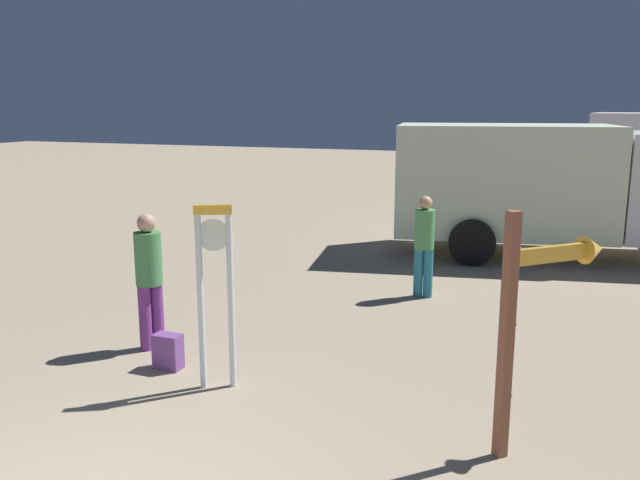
% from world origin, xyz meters
% --- Properties ---
extents(standing_clock, '(0.39, 0.26, 2.04)m').
position_xyz_m(standing_clock, '(-0.40, 2.95, 1.23)').
color(standing_clock, white).
rests_on(standing_clock, ground_plane).
extents(arrow_sign, '(0.89, 0.88, 2.22)m').
position_xyz_m(arrow_sign, '(2.94, 2.83, 1.44)').
color(arrow_sign, brown).
rests_on(arrow_sign, ground_plane).
extents(person_near_clock, '(0.34, 0.34, 1.75)m').
position_xyz_m(person_near_clock, '(-1.78, 3.67, 0.98)').
color(person_near_clock, '#7A338D').
rests_on(person_near_clock, ground_plane).
extents(backpack, '(0.33, 0.24, 0.42)m').
position_xyz_m(backpack, '(-1.21, 3.19, 0.21)').
color(backpack, '#7A4792').
rests_on(backpack, ground_plane).
extents(person_distant, '(0.32, 0.32, 1.66)m').
position_xyz_m(person_distant, '(0.95, 7.21, 0.93)').
color(person_distant, teal).
rests_on(person_distant, ground_plane).
extents(box_truck_near, '(6.70, 3.57, 2.67)m').
position_xyz_m(box_truck_near, '(2.61, 11.09, 1.51)').
color(box_truck_near, silver).
rests_on(box_truck_near, ground_plane).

